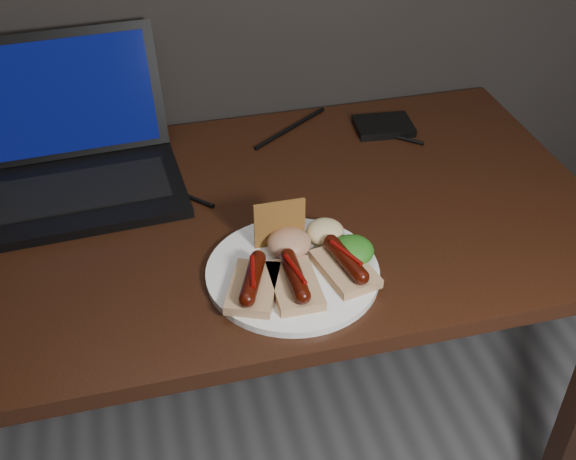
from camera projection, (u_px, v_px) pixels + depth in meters
The scene contains 12 objects.
desk at pixel (215, 257), 1.33m from camera, with size 1.40×0.70×0.75m.
laptop at pixel (76, 156), 1.34m from camera, with size 0.38×0.35×0.25m.
hard_drive at pixel (384, 126), 1.52m from camera, with size 0.12×0.09×0.02m, color black.
desk_cables at pixel (200, 170), 1.40m from camera, with size 0.98×0.36×0.01m.
plate at pixel (293, 273), 1.15m from camera, with size 0.28×0.28×0.01m, color white.
bread_sausage_left at pixel (253, 284), 1.10m from camera, with size 0.11×0.13×0.04m.
bread_sausage_center at pixel (295, 281), 1.10m from camera, with size 0.07×0.12×0.04m.
bread_sausage_right at pixel (345, 265), 1.13m from camera, with size 0.09×0.13×0.04m.
crispbread at pixel (280, 223), 1.18m from camera, with size 0.09×0.01×0.09m, color #AC782F.
salad_greens at pixel (352, 250), 1.16m from camera, with size 0.07×0.07×0.04m, color #1C5511.
salsa_mound at pixel (289, 243), 1.17m from camera, with size 0.07×0.07×0.04m, color maroon.
coleslaw_mound at pixel (325, 232), 1.20m from camera, with size 0.06×0.06×0.04m, color beige.
Camera 1 is at (-0.12, 0.36, 1.52)m, focal length 45.00 mm.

